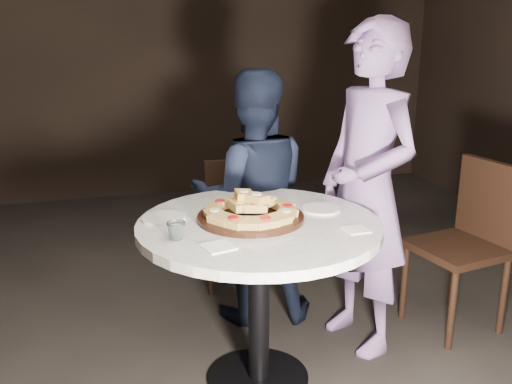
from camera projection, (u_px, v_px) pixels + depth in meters
floor at (252, 378)px, 2.92m from camera, size 7.00×7.00×0.00m
table at (259, 253)px, 2.70m from camera, size 1.47×1.47×0.86m
serving_board at (251, 217)px, 2.68m from camera, size 0.51×0.51×0.02m
focaccia_pile at (251, 208)px, 2.67m from camera, size 0.45×0.45×0.12m
plate_left at (164, 218)px, 2.69m from camera, size 0.25×0.25×0.01m
plate_right at (321, 209)px, 2.82m from camera, size 0.21×0.21×0.01m
water_glass at (176, 231)px, 2.43m from camera, size 0.08×0.08×0.08m
napkin_near at (218, 247)px, 2.35m from camera, size 0.15×0.15×0.01m
napkin_far at (356, 230)px, 2.55m from camera, size 0.11×0.11×0.01m
chair_far at (235, 213)px, 3.80m from camera, size 0.45×0.47×0.93m
chair_right at (471, 234)px, 3.32m from camera, size 0.55×0.54×0.99m
diner_navy at (252, 198)px, 3.36m from camera, size 0.82×0.69×1.51m
diner_teal at (367, 190)px, 3.03m from camera, size 0.56×0.73×1.79m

